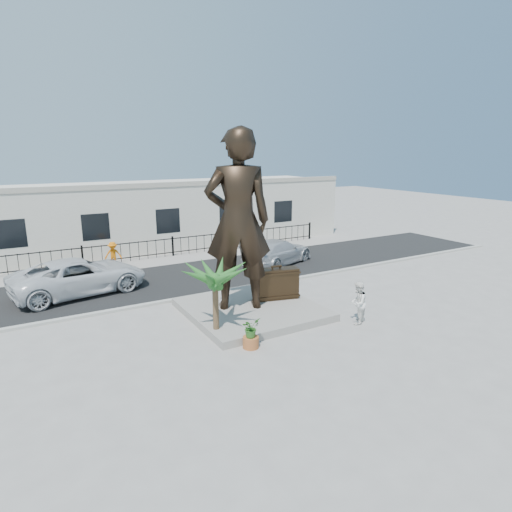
{
  "coord_description": "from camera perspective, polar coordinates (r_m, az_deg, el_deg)",
  "views": [
    {
      "loc": [
        -8.81,
        -13.28,
        6.65
      ],
      "look_at": [
        0.0,
        2.0,
        2.3
      ],
      "focal_mm": 30.0,
      "sensor_mm": 36.0,
      "label": 1
    }
  ],
  "objects": [
    {
      "name": "worker",
      "position": [
        26.29,
        -18.51,
        0.19
      ],
      "size": [
        1.07,
        0.78,
        1.49
      ],
      "primitive_type": "imported",
      "rotation": [
        0.0,
        0.0,
        -0.25
      ],
      "color": "orange",
      "rests_on": "far_sidewalk"
    },
    {
      "name": "fence",
      "position": [
        28.18,
        -11.04,
        1.2
      ],
      "size": [
        22.0,
        0.1,
        1.2
      ],
      "primitive_type": "cube",
      "color": "black",
      "rests_on": "ground"
    },
    {
      "name": "building",
      "position": [
        31.85,
        -13.67,
        5.43
      ],
      "size": [
        28.0,
        7.0,
        4.4
      ],
      "primitive_type": "cube",
      "color": "silver",
      "rests_on": "ground"
    },
    {
      "name": "far_sidewalk",
      "position": [
        27.58,
        -10.43,
        -0.31
      ],
      "size": [
        40.0,
        2.5,
        0.02
      ],
      "primitive_type": "cube",
      "color": "#9E9991",
      "rests_on": "ground"
    },
    {
      "name": "suitcase",
      "position": [
        18.79,
        2.69,
        -3.71
      ],
      "size": [
        2.03,
        1.06,
        1.37
      ],
      "primitive_type": "cube",
      "rotation": [
        0.0,
        0.0,
        -0.24
      ],
      "color": "black",
      "rests_on": "plinth"
    },
    {
      "name": "car_silver",
      "position": [
        25.66,
        2.87,
        0.57
      ],
      "size": [
        5.59,
        3.89,
        1.5
      ],
      "primitive_type": "imported",
      "rotation": [
        0.0,
        0.0,
        1.95
      ],
      "color": "#AEB0B3",
      "rests_on": "street"
    },
    {
      "name": "plinth",
      "position": [
        18.16,
        -0.58,
        -7.12
      ],
      "size": [
        5.2,
        5.2,
        0.3
      ],
      "primitive_type": "cube",
      "color": "gray",
      "rests_on": "ground"
    },
    {
      "name": "ground",
      "position": [
        17.27,
        3.36,
        -8.82
      ],
      "size": [
        100.0,
        100.0,
        0.0
      ],
      "primitive_type": "plane",
      "color": "#9E9991",
      "rests_on": "ground"
    },
    {
      "name": "tourist",
      "position": [
        17.3,
        13.42,
        -6.11
      ],
      "size": [
        1.05,
        0.99,
        1.71
      ],
      "primitive_type": "imported",
      "rotation": [
        0.0,
        0.0,
        3.71
      ],
      "color": "white",
      "rests_on": "ground"
    },
    {
      "name": "street",
      "position": [
        23.97,
        -7.19,
        -2.35
      ],
      "size": [
        40.0,
        7.0,
        0.01
      ],
      "primitive_type": "cube",
      "color": "black",
      "rests_on": "ground"
    },
    {
      "name": "statue",
      "position": [
        17.12,
        -2.43,
        4.72
      ],
      "size": [
        3.1,
        2.57,
        7.27
      ],
      "primitive_type": "imported",
      "rotation": [
        0.0,
        0.0,
        2.78
      ],
      "color": "black",
      "rests_on": "plinth"
    },
    {
      "name": "curb",
      "position": [
        20.91,
        -3.43,
        -4.55
      ],
      "size": [
        40.0,
        0.25,
        0.12
      ],
      "primitive_type": "cube",
      "color": "#A5A399",
      "rests_on": "ground"
    },
    {
      "name": "car_white",
      "position": [
        21.97,
        -22.45,
        -2.5
      ],
      "size": [
        6.53,
        3.84,
        1.71
      ],
      "primitive_type": "imported",
      "rotation": [
        0.0,
        0.0,
        1.74
      ],
      "color": "silver",
      "rests_on": "street"
    },
    {
      "name": "planter",
      "position": [
        15.1,
        -0.7,
        -11.43
      ],
      "size": [
        0.56,
        0.56,
        0.4
      ],
      "primitive_type": "cylinder",
      "color": "#A3582B",
      "rests_on": "ground"
    },
    {
      "name": "palm_tree",
      "position": [
        16.1,
        -5.3,
        -10.6
      ],
      "size": [
        1.8,
        1.8,
        3.2
      ],
      "primitive_type": null,
      "color": "#22571F",
      "rests_on": "ground"
    },
    {
      "name": "shrub",
      "position": [
        14.88,
        -0.71,
        -9.54
      ],
      "size": [
        0.76,
        0.71,
        0.68
      ],
      "primitive_type": "imported",
      "rotation": [
        0.0,
        0.0,
        0.35
      ],
      "color": "#2B6220",
      "rests_on": "planter"
    }
  ]
}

